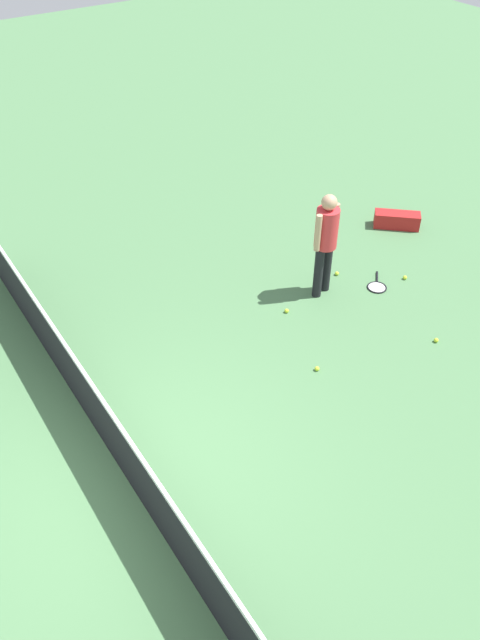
% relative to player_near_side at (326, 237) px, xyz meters
% --- Properties ---
extents(ground_plane, '(40.00, 40.00, 0.00)m').
position_rel_player_near_side_xyz_m(ground_plane, '(-1.58, 4.08, -1.01)').
color(ground_plane, '#4C7A4C').
extents(court_net, '(10.09, 0.09, 1.07)m').
position_rel_player_near_side_xyz_m(court_net, '(-1.58, 4.08, -0.51)').
color(court_net, '#4C4C51').
rests_on(court_net, ground_plane).
extents(player_near_side, '(0.42, 0.53, 1.70)m').
position_rel_player_near_side_xyz_m(player_near_side, '(0.00, 0.00, 0.00)').
color(player_near_side, black).
rests_on(player_near_side, ground_plane).
extents(tennis_racket_near_player, '(0.54, 0.52, 0.03)m').
position_rel_player_near_side_xyz_m(tennis_racket_near_player, '(-0.39, -0.83, -1.00)').
color(tennis_racket_near_player, black).
rests_on(tennis_racket_near_player, ground_plane).
extents(tennis_ball_near_player, '(0.07, 0.07, 0.07)m').
position_rel_player_near_side_xyz_m(tennis_ball_near_player, '(0.21, -0.51, -0.98)').
color(tennis_ball_near_player, '#C6E033').
rests_on(tennis_ball_near_player, ground_plane).
extents(tennis_ball_midcourt, '(0.07, 0.07, 0.07)m').
position_rel_player_near_side_xyz_m(tennis_ball_midcourt, '(-1.84, -0.63, -0.98)').
color(tennis_ball_midcourt, '#C6E033').
rests_on(tennis_ball_midcourt, ground_plane).
extents(tennis_ball_baseline, '(0.07, 0.07, 0.07)m').
position_rel_player_near_side_xyz_m(tennis_ball_baseline, '(-0.12, 0.75, -0.98)').
color(tennis_ball_baseline, '#C6E033').
rests_on(tennis_ball_baseline, ground_plane).
extents(tennis_ball_stray_left, '(0.07, 0.07, 0.07)m').
position_rel_player_near_side_xyz_m(tennis_ball_stray_left, '(-1.35, 1.16, -0.98)').
color(tennis_ball_stray_left, '#C6E033').
rests_on(tennis_ball_stray_left, ground_plane).
extents(tennis_ball_stray_right, '(0.07, 0.07, 0.07)m').
position_rel_player_near_side_xyz_m(tennis_ball_stray_right, '(-0.49, -1.35, -0.98)').
color(tennis_ball_stray_right, '#C6E033').
rests_on(tennis_ball_stray_right, ground_plane).
extents(equipment_bag, '(0.74, 0.78, 0.28)m').
position_rel_player_near_side_xyz_m(equipment_bag, '(0.75, -2.40, -0.87)').
color(equipment_bag, '#B21E1E').
rests_on(equipment_bag, ground_plane).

